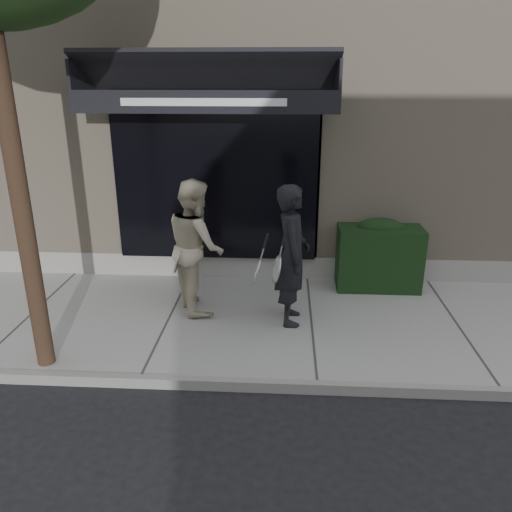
{
  "coord_description": "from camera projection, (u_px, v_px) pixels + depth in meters",
  "views": [
    {
      "loc": [
        -0.4,
        -6.3,
        3.33
      ],
      "look_at": [
        -0.81,
        0.6,
        0.83
      ],
      "focal_mm": 35.0,
      "sensor_mm": 36.0,
      "label": 1
    }
  ],
  "objects": [
    {
      "name": "ground",
      "position": [
        311.0,
        327.0,
        7.03
      ],
      "size": [
        80.0,
        80.0,
        0.0
      ],
      "primitive_type": "plane",
      "color": "black",
      "rests_on": "ground"
    },
    {
      "name": "sidewalk",
      "position": [
        311.0,
        323.0,
        7.01
      ],
      "size": [
        20.0,
        3.0,
        0.12
      ],
      "primitive_type": "cube",
      "color": "#969691",
      "rests_on": "ground"
    },
    {
      "name": "curb",
      "position": [
        317.0,
        387.0,
        5.55
      ],
      "size": [
        20.0,
        0.1,
        0.14
      ],
      "primitive_type": "cube",
      "color": "gray",
      "rests_on": "ground"
    },
    {
      "name": "building_facade",
      "position": [
        305.0,
        105.0,
        10.75
      ],
      "size": [
        14.3,
        8.04,
        5.64
      ],
      "color": "#B8A78C",
      "rests_on": "ground"
    },
    {
      "name": "hedge",
      "position": [
        378.0,
        255.0,
        7.92
      ],
      "size": [
        1.3,
        0.7,
        1.14
      ],
      "color": "black",
      "rests_on": "sidewalk"
    },
    {
      "name": "pedestrian_front",
      "position": [
        292.0,
        256.0,
        6.64
      ],
      "size": [
        0.79,
        0.86,
        1.92
      ],
      "color": "black",
      "rests_on": "sidewalk"
    },
    {
      "name": "pedestrian_back",
      "position": [
        196.0,
        246.0,
        7.04
      ],
      "size": [
        1.04,
        1.14,
        1.9
      ],
      "color": "beige",
      "rests_on": "sidewalk"
    }
  ]
}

